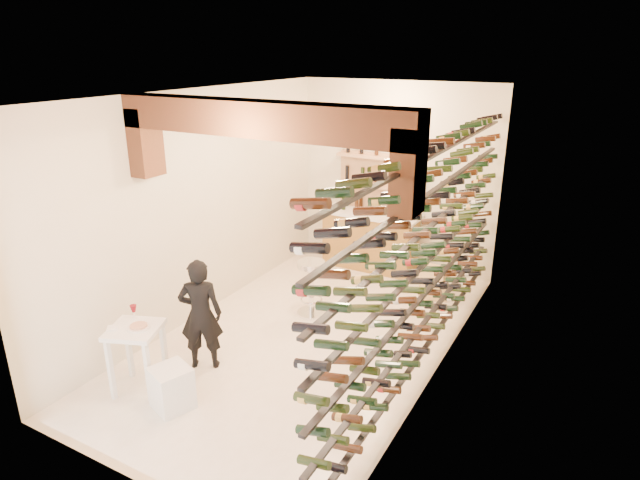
{
  "coord_description": "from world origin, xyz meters",
  "views": [
    {
      "loc": [
        3.26,
        -5.58,
        3.71
      ],
      "look_at": [
        0.0,
        0.3,
        1.3
      ],
      "focal_mm": 30.37,
      "sensor_mm": 36.0,
      "label": 1
    }
  ],
  "objects_px": {
    "wine_rack": "(425,249)",
    "chrome_barstool": "(311,284)",
    "crate_lower": "(433,290)",
    "back_counter": "(370,239)",
    "person": "(201,314)",
    "tasting_table": "(136,339)",
    "white_stool": "(172,388)"
  },
  "relations": [
    {
      "from": "wine_rack",
      "to": "chrome_barstool",
      "type": "xyz_separation_m",
      "value": [
        -1.84,
        0.6,
        -1.07
      ]
    },
    {
      "from": "crate_lower",
      "to": "back_counter",
      "type": "bearing_deg",
      "value": 154.75
    },
    {
      "from": "back_counter",
      "to": "person",
      "type": "bearing_deg",
      "value": -97.07
    },
    {
      "from": "tasting_table",
      "to": "wine_rack",
      "type": "bearing_deg",
      "value": 15.09
    },
    {
      "from": "person",
      "to": "chrome_barstool",
      "type": "height_order",
      "value": "person"
    },
    {
      "from": "tasting_table",
      "to": "crate_lower",
      "type": "height_order",
      "value": "tasting_table"
    },
    {
      "from": "white_stool",
      "to": "person",
      "type": "distance_m",
      "value": 0.95
    },
    {
      "from": "tasting_table",
      "to": "chrome_barstool",
      "type": "distance_m",
      "value": 2.67
    },
    {
      "from": "wine_rack",
      "to": "back_counter",
      "type": "height_order",
      "value": "wine_rack"
    },
    {
      "from": "chrome_barstool",
      "to": "tasting_table",
      "type": "bearing_deg",
      "value": -107.47
    },
    {
      "from": "wine_rack",
      "to": "white_stool",
      "type": "relative_size",
      "value": 11.92
    },
    {
      "from": "wine_rack",
      "to": "crate_lower",
      "type": "height_order",
      "value": "wine_rack"
    },
    {
      "from": "wine_rack",
      "to": "tasting_table",
      "type": "height_order",
      "value": "wine_rack"
    },
    {
      "from": "tasting_table",
      "to": "white_stool",
      "type": "xyz_separation_m",
      "value": [
        0.57,
        -0.08,
        -0.4
      ]
    },
    {
      "from": "wine_rack",
      "to": "person",
      "type": "relative_size",
      "value": 4.06
    },
    {
      "from": "tasting_table",
      "to": "crate_lower",
      "type": "relative_size",
      "value": 2.18
    },
    {
      "from": "tasting_table",
      "to": "crate_lower",
      "type": "xyz_separation_m",
      "value": [
        2.19,
        3.94,
        -0.51
      ]
    },
    {
      "from": "wine_rack",
      "to": "chrome_barstool",
      "type": "distance_m",
      "value": 2.21
    },
    {
      "from": "wine_rack",
      "to": "tasting_table",
      "type": "distance_m",
      "value": 3.4
    },
    {
      "from": "tasting_table",
      "to": "chrome_barstool",
      "type": "xyz_separation_m",
      "value": [
        0.8,
        2.54,
        -0.17
      ]
    },
    {
      "from": "back_counter",
      "to": "crate_lower",
      "type": "height_order",
      "value": "back_counter"
    },
    {
      "from": "wine_rack",
      "to": "white_stool",
      "type": "distance_m",
      "value": 3.18
    },
    {
      "from": "wine_rack",
      "to": "back_counter",
      "type": "bearing_deg",
      "value": 124.66
    },
    {
      "from": "white_stool",
      "to": "person",
      "type": "xyz_separation_m",
      "value": [
        -0.24,
        0.8,
        0.46
      ]
    },
    {
      "from": "person",
      "to": "crate_lower",
      "type": "distance_m",
      "value": 3.77
    },
    {
      "from": "tasting_table",
      "to": "chrome_barstool",
      "type": "height_order",
      "value": "tasting_table"
    },
    {
      "from": "chrome_barstool",
      "to": "crate_lower",
      "type": "xyz_separation_m",
      "value": [
        1.39,
        1.4,
        -0.35
      ]
    },
    {
      "from": "chrome_barstool",
      "to": "crate_lower",
      "type": "bearing_deg",
      "value": 45.26
    },
    {
      "from": "person",
      "to": "chrome_barstool",
      "type": "bearing_deg",
      "value": -135.75
    },
    {
      "from": "back_counter",
      "to": "tasting_table",
      "type": "height_order",
      "value": "back_counter"
    },
    {
      "from": "wine_rack",
      "to": "back_counter",
      "type": "relative_size",
      "value": 3.35
    },
    {
      "from": "back_counter",
      "to": "chrome_barstool",
      "type": "distance_m",
      "value": 2.05
    }
  ]
}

